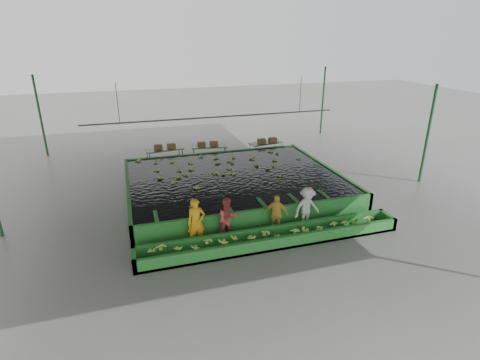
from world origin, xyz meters
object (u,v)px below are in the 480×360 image
object	(u,v)px
worker_a	(196,222)
worker_b	(228,219)
sorting_trough	(273,238)
worker_c	(276,214)
worker_d	(307,208)
packing_table_left	(165,157)
box_stack_mid	(208,146)
packing_table_right	(266,150)
packing_table_mid	(210,153)
flotation_tank	(234,183)
box_stack_left	(165,149)
box_stack_right	(267,142)

from	to	relation	value
worker_a	worker_b	world-z (taller)	worker_a
sorting_trough	worker_c	bearing A→B (deg)	61.89
worker_d	packing_table_left	size ratio (longest dim) A/B	0.80
packing_table_left	box_stack_mid	world-z (taller)	box_stack_mid
worker_b	packing_table_right	world-z (taller)	worker_b
packing_table_left	packing_table_mid	xyz separation A→B (m)	(2.66, -0.11, -0.01)
flotation_tank	packing_table_left	bearing A→B (deg)	117.77
packing_table_mid	box_stack_left	world-z (taller)	box_stack_left
worker_c	packing_table_left	world-z (taller)	worker_c
packing_table_right	worker_b	bearing A→B (deg)	-118.47
box_stack_left	box_stack_mid	bearing A→B (deg)	-2.19
worker_a	worker_d	world-z (taller)	worker_a
sorting_trough	packing_table_mid	world-z (taller)	packing_table_mid
packing_table_mid	packing_table_left	bearing A→B (deg)	177.60
packing_table_left	packing_table_mid	distance (m)	2.66
worker_a	box_stack_right	distance (m)	11.03
worker_a	box_stack_left	bearing A→B (deg)	88.15
flotation_tank	packing_table_right	size ratio (longest dim) A/B	4.89
sorting_trough	worker_b	world-z (taller)	worker_b
worker_b	packing_table_right	distance (m)	10.41
worker_c	sorting_trough	bearing A→B (deg)	-94.64
worker_c	box_stack_left	world-z (taller)	worker_c
flotation_tank	packing_table_left	xyz separation A→B (m)	(-2.72, 5.17, 0.04)
packing_table_mid	packing_table_right	xyz separation A→B (m)	(3.54, -0.22, -0.01)
packing_table_mid	box_stack_right	world-z (taller)	box_stack_right
packing_table_mid	flotation_tank	bearing A→B (deg)	-89.29
worker_b	worker_c	distance (m)	1.91
worker_d	worker_c	bearing A→B (deg)	172.31
worker_d	box_stack_mid	xyz separation A→B (m)	(-1.91, 9.30, 0.10)
packing_table_left	packing_table_mid	world-z (taller)	packing_table_left
flotation_tank	packing_table_mid	size ratio (longest dim) A/B	4.75
packing_table_right	worker_d	bearing A→B (deg)	-100.82
sorting_trough	worker_a	xyz separation A→B (m)	(-2.66, 0.80, 0.65)
flotation_tank	worker_b	size ratio (longest dim) A/B	5.90
worker_d	packing_table_right	bearing A→B (deg)	71.50
flotation_tank	worker_b	distance (m)	4.57
flotation_tank	box_stack_mid	distance (m)	5.03
worker_a	packing_table_right	bearing A→B (deg)	54.04
worker_c	box_stack_left	size ratio (longest dim) A/B	1.28
packing_table_right	packing_table_left	bearing A→B (deg)	176.98
sorting_trough	box_stack_left	world-z (taller)	box_stack_left
worker_c	box_stack_right	world-z (taller)	worker_c
worker_c	box_stack_right	size ratio (longest dim) A/B	1.29
worker_a	packing_table_mid	distance (m)	9.73
worker_b	worker_a	bearing A→B (deg)	168.41
packing_table_left	worker_b	bearing A→B (deg)	-82.52
worker_a	packing_table_mid	bearing A→B (deg)	72.40
box_stack_mid	box_stack_right	world-z (taller)	box_stack_mid
worker_c	worker_b	bearing A→B (deg)	-156.52
worker_b	packing_table_left	distance (m)	9.56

